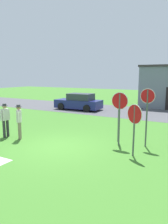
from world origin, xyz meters
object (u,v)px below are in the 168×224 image
parked_car_on_street (79,102)px  person_in_blue (19,120)px  stop_sign_tallest (119,109)px  stop_sign_rear_right (134,121)px  person_with_sunhat (5,118)px  stop_sign_leaning_left (119,110)px  stop_sign_center_cluster (147,108)px

parked_car_on_street → person_in_blue: 9.94m
stop_sign_tallest → person_in_blue: 4.94m
stop_sign_rear_right → person_with_sunhat: stop_sign_rear_right is taller
person_with_sunhat → person_in_blue: size_ratio=1.00×
parked_car_on_street → person_with_sunhat: (1.35, -9.73, 0.32)m
parked_car_on_street → person_with_sunhat: 9.83m
stop_sign_leaning_left → person_in_blue: size_ratio=1.31×
stop_sign_rear_right → person_in_blue: size_ratio=1.19×
stop_sign_tallest → stop_sign_center_cluster: size_ratio=0.93×
stop_sign_center_cluster → stop_sign_rear_right: 1.44m
stop_sign_tallest → stop_sign_center_cluster: bearing=21.2°
stop_sign_tallest → stop_sign_rear_right: bearing=-45.1°
stop_sign_center_cluster → person_in_blue: 6.13m
person_with_sunhat → parked_car_on_street: bearing=97.9°
parked_car_on_street → person_with_sunhat: person_with_sunhat is taller
stop_sign_leaning_left → stop_sign_rear_right: (1.20, -1.53, -0.14)m
parked_car_on_street → stop_sign_leaning_left: stop_sign_leaning_left is taller
parked_car_on_street → person_in_blue: person_in_blue is taller
person_in_blue → stop_sign_tallest: bearing=17.7°
person_with_sunhat → stop_sign_center_cluster: bearing=16.4°
stop_sign_leaning_left → stop_sign_rear_right: 1.95m
stop_sign_tallest → stop_sign_center_cluster: 1.19m
parked_car_on_street → stop_sign_leaning_left: bearing=-48.6°
stop_sign_leaning_left → person_in_blue: 4.91m
stop_sign_center_cluster → person_with_sunhat: size_ratio=1.49×
stop_sign_leaning_left → stop_sign_tallest: bearing=-67.2°
stop_sign_center_cluster → stop_sign_rear_right: (-0.14, -1.40, -0.32)m
stop_sign_tallest → stop_sign_rear_right: (0.96, -0.97, -0.25)m
stop_sign_leaning_left → person_in_blue: (-4.43, -2.05, -0.57)m
stop_sign_center_cluster → person_in_blue: stop_sign_center_cluster is taller
stop_sign_leaning_left → person_with_sunhat: size_ratio=1.31×
stop_sign_leaning_left → person_with_sunhat: (-5.37, -2.12, -0.55)m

